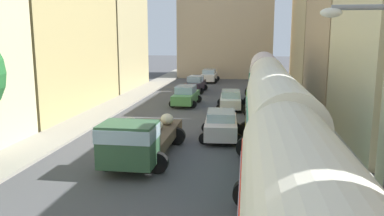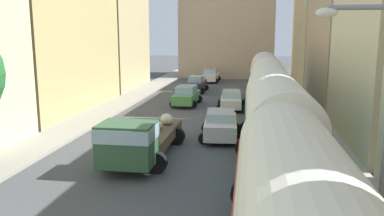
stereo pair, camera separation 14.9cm
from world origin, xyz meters
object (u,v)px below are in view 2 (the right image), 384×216
Objects in this scene: cargo_truck_0 at (139,138)px; car_4 at (221,124)px; car_5 at (231,100)px; car_0 at (187,95)px; streetlamp_near at (377,128)px; car_2 at (211,76)px; parked_bus_1 at (276,123)px; parked_bus_2 at (269,92)px; car_1 at (196,84)px; parked_bus_3 at (265,76)px.

cargo_truck_0 is 1.75× the size of car_4.
car_0 is at bearing 162.63° from car_5.
car_5 is 0.63× the size of streetlamp_near.
car_2 is at bearing 90.20° from cargo_truck_0.
car_0 is at bearing 111.36° from parked_bus_1.
streetlamp_near is at bearing -46.91° from cargo_truck_0.
parked_bus_1 is at bearing -68.64° from car_0.
cargo_truck_0 reaches higher than car_5.
parked_bus_2 reaches higher than car_2.
parked_bus_2 is 6.68m from car_5.
car_4 is (-2.66, 6.08, -1.53)m from parked_bus_1.
car_0 is 3.88m from car_5.
car_2 is 1.02× the size of car_4.
car_1 reaches higher than car_2.
car_2 is 39.51m from streetlamp_near.
streetlamp_near reaches higher than car_2.
car_4 is 13.89m from streetlamp_near.
parked_bus_3 is at bearing 77.43° from car_4.
car_4 is (-2.66, -2.92, -1.48)m from parked_bus_2.
cargo_truck_0 is (-5.96, -16.60, -1.15)m from parked_bus_3.
car_1 is at bearing 91.56° from cargo_truck_0.
car_0 is 1.03× the size of car_1.
parked_bus_3 is at bearing 93.87° from streetlamp_near.
car_2 reaches higher than car_4.
car_1 is (-0.26, 7.32, 0.01)m from car_0.
streetlamp_near reaches higher than parked_bus_1.
parked_bus_3 is at bearing 90.00° from parked_bus_1.
car_2 is at bearing 101.58° from car_5.
parked_bus_2 reaches higher than car_1.
cargo_truck_0 is 22.05m from car_1.
car_5 is (3.36, 13.56, -0.39)m from cargo_truck_0.
parked_bus_2 is 15.93m from car_1.
streetlamp_near reaches higher than car_0.
car_1 is at bearing 114.43° from parked_bus_2.
car_1 is at bearing 140.34° from parked_bus_3.
parked_bus_1 is 32.47m from car_2.
car_2 is (0.24, 15.74, -0.01)m from car_0.
parked_bus_3 is 8.65m from car_1.
parked_bus_1 is 6.81m from car_4.
car_2 is 0.67× the size of streetlamp_near.
parked_bus_1 is 1.40× the size of streetlamp_near.
parked_bus_3 is at bearing 90.00° from parked_bus_2.
car_5 is (3.46, -16.90, -0.05)m from car_2.
car_1 is 0.98× the size of car_2.
parked_bus_1 reaches higher than car_4.
car_1 is at bearing 105.25° from streetlamp_near.
parked_bus_2 is 4.22m from car_4.
cargo_truck_0 is (-5.96, -7.60, -1.15)m from parked_bus_2.
car_1 is at bearing 92.01° from car_0.
cargo_truck_0 is at bearing 133.09° from streetlamp_near.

